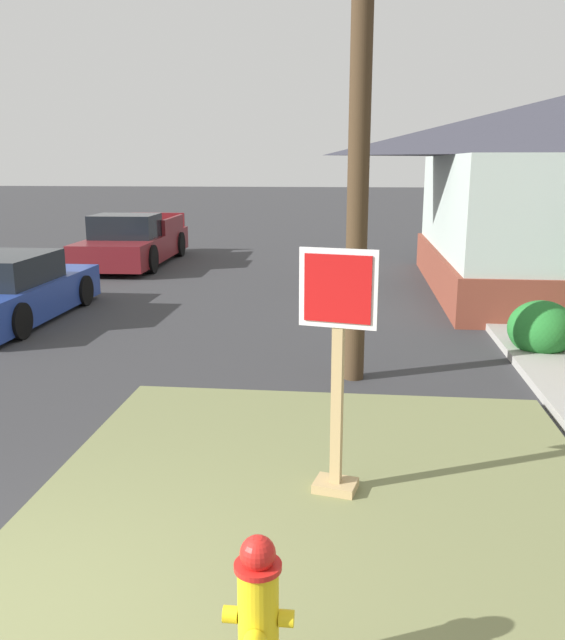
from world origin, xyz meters
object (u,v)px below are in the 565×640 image
at_px(parked_sedan_blue, 9,292).
at_px(pickup_truck_maroon, 134,243).
at_px(utility_pole, 362,15).
at_px(fire_hydrant, 258,618).
at_px(manhole_cover, 106,497).
at_px(stop_sign, 337,382).

relative_size(parked_sedan_blue, pickup_truck_maroon, 0.79).
xyz_separation_m(parked_sedan_blue, utility_pole, (6.36, -2.77, 4.05)).
distance_m(pickup_truck_maroon, utility_pole, 12.38).
distance_m(fire_hydrant, pickup_truck_maroon, 16.59).
bearing_deg(pickup_truck_maroon, fire_hydrant, -69.28).
distance_m(manhole_cover, parked_sedan_blue, 7.66).
bearing_deg(manhole_cover, parked_sedan_blue, 123.53).
height_order(stop_sign, utility_pole, utility_pole).
bearing_deg(pickup_truck_maroon, manhole_cover, -72.60).
xyz_separation_m(pickup_truck_maroon, utility_pole, (6.35, -9.85, 3.98)).
bearing_deg(manhole_cover, stop_sign, 5.93).
height_order(fire_hydrant, manhole_cover, fire_hydrant).
xyz_separation_m(stop_sign, utility_pole, (0.14, 3.39, 3.52)).
bearing_deg(fire_hydrant, utility_pole, 85.10).
height_order(stop_sign, manhole_cover, stop_sign).
xyz_separation_m(manhole_cover, parked_sedan_blue, (-4.22, 6.37, 0.53)).
height_order(stop_sign, pickup_truck_maroon, stop_sign).
distance_m(fire_hydrant, utility_pole, 7.00).
bearing_deg(parked_sedan_blue, utility_pole, -23.51).
distance_m(fire_hydrant, manhole_cover, 2.69).
bearing_deg(utility_pole, fire_hydrant, -94.90).
bearing_deg(stop_sign, pickup_truck_maroon, 115.13).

